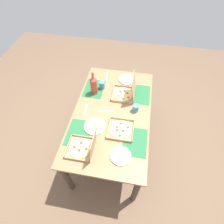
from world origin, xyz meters
The scene contains 18 objects.
ground_plane centered at (0.00, 0.00, 0.00)m, with size 6.00×6.00×0.00m, color brown.
dining_table centered at (0.00, 0.00, 0.67)m, with size 1.60×0.93×0.78m.
placemat_near_left centered at (-0.36, -0.31, 0.78)m, with size 0.36×0.26×0.00m, color #236638.
placemat_near_right centered at (0.36, -0.31, 0.78)m, with size 0.36×0.26×0.00m, color #236638.
placemat_far_left centered at (-0.36, 0.31, 0.78)m, with size 0.36×0.26×0.00m, color #236638.
placemat_far_right centered at (0.36, 0.31, 0.78)m, with size 0.36×0.26×0.00m, color #236638.
pizza_box_corner_right centered at (0.54, -0.20, 0.83)m, with size 0.27×0.30×0.31m.
pizza_box_corner_left centered at (0.24, 0.14, 0.79)m, with size 0.29×0.29×0.04m.
pizza_box_edge_far centered at (-0.31, 0.12, 0.83)m, with size 0.29×0.29×0.32m.
plate_far_left centered at (0.55, 0.19, 0.79)m, with size 0.21×0.21×0.02m.
plate_near_left centered at (-0.62, 0.11, 0.79)m, with size 0.23×0.23×0.03m.
plate_far_right centered at (0.25, -0.16, 0.79)m, with size 0.24×0.24×0.02m.
soda_bottle centered at (-0.29, -0.29, 0.91)m, with size 0.09×0.09×0.32m.
cup_red centered at (-0.07, 0.28, 0.83)m, with size 0.08×0.08×0.09m, color teal.
cup_spare centered at (-0.39, -0.21, 0.83)m, with size 0.07×0.07×0.11m, color teal.
fork_by_far_left centered at (-0.64, -0.19, 0.78)m, with size 0.19×0.02×0.01m, color #B7B7BC.
fork_by_near_right centered at (0.03, -0.33, 0.78)m, with size 0.19×0.02×0.01m, color #B7B7BC.
fork_by_far_right centered at (0.00, -0.07, 0.78)m, with size 0.19×0.02×0.01m, color #B7B7BC.
Camera 1 is at (1.32, 0.23, 2.46)m, focal length 28.30 mm.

